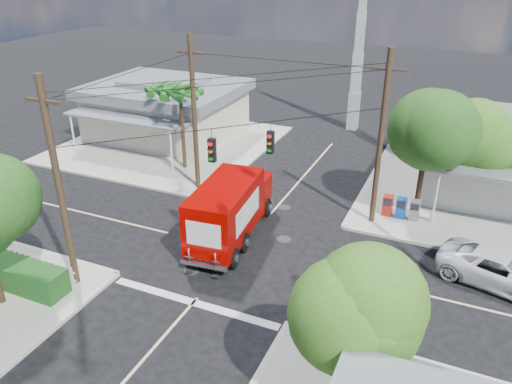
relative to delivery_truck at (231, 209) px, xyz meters
The scene contains 17 objects.
ground 2.05m from the delivery_truck, 46.84° to the right, with size 120.00×120.00×0.00m, color black.
sidewalk_ne 15.47m from the delivery_truck, 40.15° to the left, with size 14.12×14.12×0.14m.
sidewalk_nw 14.16m from the delivery_truck, 135.17° to the left, with size 14.12×14.12×0.14m.
road_markings 3.02m from the delivery_truck, 69.80° to the right, with size 32.00×32.00×0.01m.
building_nw 16.01m from the delivery_truck, 133.98° to the left, with size 10.80×10.20×4.30m.
radio_tower 19.53m from the delivery_truck, 85.82° to the left, with size 0.80×0.80×17.00m.
tree_ne_front 10.46m from the delivery_truck, 35.64° to the left, with size 4.21×4.14×6.66m.
tree_ne_back 13.62m from the delivery_truck, 36.81° to the left, with size 3.77×3.66×5.82m.
tree_se 11.64m from the delivery_truck, 46.04° to the right, with size 3.67×3.54×5.62m.
palm_nw_front 9.93m from the delivery_truck, 135.26° to the left, with size 3.01×3.08×5.59m.
palm_nw_back 12.18m from the delivery_truck, 136.92° to the left, with size 3.01×3.08×5.19m.
utility_poles 3.24m from the delivery_truck, 136.66° to the left, with size 12.00×10.68×9.00m.
picket_fence 9.56m from the delivery_truck, 136.52° to the right, with size 5.94×0.06×1.00m.
hedge_sw 10.26m from the delivery_truck, 134.04° to the right, with size 6.20×1.20×1.10m, color #19471A.
vending_boxes 9.11m from the delivery_truck, 35.38° to the left, with size 1.90×0.50×1.10m.
delivery_truck is the anchor object (origin of this frame).
parked_car 12.34m from the delivery_truck, ahead, with size 2.42×5.24×1.46m, color silver.
Camera 1 is at (8.89, -18.16, 12.83)m, focal length 35.00 mm.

